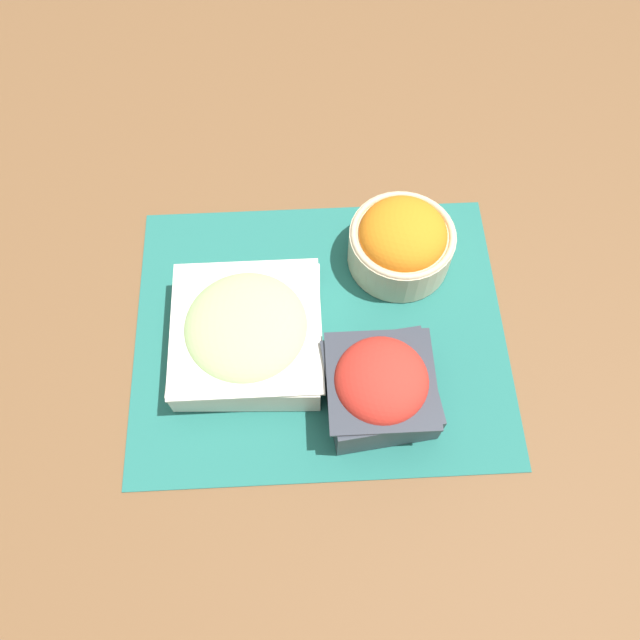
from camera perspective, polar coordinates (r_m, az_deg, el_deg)
name	(u,v)px	position (r m, az deg, el deg)	size (l,w,h in m)	color
ground_plane	(320,331)	(0.82, 0.00, -1.06)	(3.00, 3.00, 0.00)	brown
placemat	(320,331)	(0.82, 0.00, -1.00)	(0.48, 0.39, 0.00)	#236B60
cucumber_bowl	(247,333)	(0.78, -6.66, -1.15)	(0.19, 0.19, 0.07)	silver
carrot_bowl	(401,241)	(0.84, 7.46, 7.16)	(0.14, 0.14, 0.09)	beige
tomato_bowl	(380,386)	(0.74, 5.51, -6.02)	(0.14, 0.14, 0.09)	#333842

